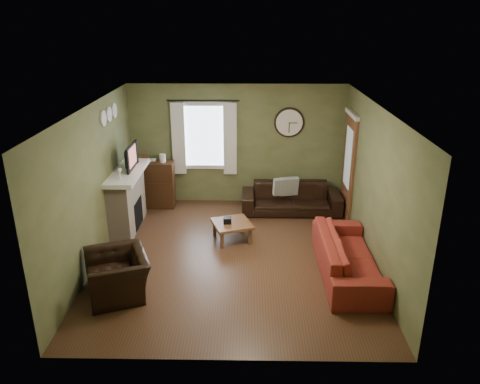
{
  "coord_description": "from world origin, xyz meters",
  "views": [
    {
      "loc": [
        0.24,
        -7.18,
        3.96
      ],
      "look_at": [
        0.1,
        0.4,
        1.05
      ],
      "focal_mm": 35.0,
      "sensor_mm": 36.0,
      "label": 1
    }
  ],
  "objects_px": {
    "bookshelf": "(154,184)",
    "sofa_brown": "(291,198)",
    "sofa_red": "(348,256)",
    "coffee_table": "(232,231)",
    "armchair": "(118,275)"
  },
  "relations": [
    {
      "from": "sofa_brown",
      "to": "sofa_red",
      "type": "height_order",
      "value": "sofa_red"
    },
    {
      "from": "sofa_brown",
      "to": "armchair",
      "type": "distance_m",
      "value": 4.26
    },
    {
      "from": "sofa_red",
      "to": "coffee_table",
      "type": "xyz_separation_m",
      "value": [
        -1.9,
        1.18,
        -0.15
      ]
    },
    {
      "from": "bookshelf",
      "to": "sofa_red",
      "type": "bearing_deg",
      "value": -37.39
    },
    {
      "from": "bookshelf",
      "to": "sofa_red",
      "type": "height_order",
      "value": "bookshelf"
    },
    {
      "from": "sofa_brown",
      "to": "bookshelf",
      "type": "bearing_deg",
      "value": 175.44
    },
    {
      "from": "bookshelf",
      "to": "coffee_table",
      "type": "relative_size",
      "value": 1.53
    },
    {
      "from": "armchair",
      "to": "coffee_table",
      "type": "distance_m",
      "value": 2.45
    },
    {
      "from": "bookshelf",
      "to": "coffee_table",
      "type": "distance_m",
      "value": 2.37
    },
    {
      "from": "sofa_brown",
      "to": "sofa_red",
      "type": "relative_size",
      "value": 0.94
    },
    {
      "from": "sofa_brown",
      "to": "armchair",
      "type": "relative_size",
      "value": 2.1
    },
    {
      "from": "bookshelf",
      "to": "sofa_brown",
      "type": "xyz_separation_m",
      "value": [
        2.93,
        -0.23,
        -0.21
      ]
    },
    {
      "from": "sofa_red",
      "to": "coffee_table",
      "type": "height_order",
      "value": "sofa_red"
    },
    {
      "from": "sofa_red",
      "to": "armchair",
      "type": "height_order",
      "value": "sofa_red"
    },
    {
      "from": "sofa_red",
      "to": "armchair",
      "type": "bearing_deg",
      "value": 100.2
    }
  ]
}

